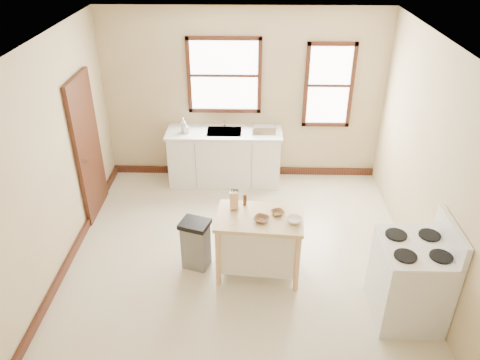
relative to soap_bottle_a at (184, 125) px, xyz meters
name	(u,v)px	position (x,y,z in m)	size (l,w,h in m)	color
floor	(239,267)	(0.94, -2.15, -1.04)	(5.00, 5.00, 0.00)	#C2B99A
ceiling	(239,50)	(0.94, -2.15, 1.76)	(5.00, 5.00, 0.00)	white
wall_back	(243,97)	(0.94, 0.35, 0.36)	(4.50, 0.04, 2.80)	tan
wall_left	(45,170)	(-1.31, -2.15, 0.36)	(0.04, 5.00, 2.80)	tan
wall_right	(437,175)	(3.19, -2.15, 0.36)	(0.04, 5.00, 2.80)	tan
window_main	(224,76)	(0.64, 0.33, 0.71)	(1.17, 0.06, 1.22)	#34150E
window_side	(329,86)	(2.29, 0.33, 0.56)	(0.77, 0.06, 1.37)	#34150E
door_left	(88,148)	(-1.27, -0.85, 0.01)	(0.06, 0.90, 2.10)	#34150E
baseboard_back	(243,170)	(0.94, 0.32, -0.98)	(4.50, 0.04, 0.12)	#34150E
baseboard_left	(69,260)	(-1.28, -2.15, -0.98)	(0.04, 5.00, 0.12)	#34150E
sink_counter	(225,157)	(0.64, 0.05, -0.58)	(1.86, 0.62, 0.92)	silver
faucet	(225,121)	(0.64, 0.23, -0.01)	(0.03, 0.03, 0.22)	silver
soap_bottle_a	(184,125)	(0.00, 0.00, 0.00)	(0.09, 0.10, 0.24)	#B2B2B2
soap_bottle_b	(186,128)	(0.04, -0.03, -0.03)	(0.08, 0.08, 0.18)	#B2B2B2
dish_rack	(264,130)	(1.28, 0.03, -0.07)	(0.39, 0.29, 0.10)	silver
kitchen_island	(259,245)	(1.18, -2.24, -0.62)	(1.04, 0.66, 0.85)	#DBBB81
knife_block	(234,201)	(0.87, -2.06, -0.09)	(0.10, 0.10, 0.20)	#D9BC72
pepper_grinder	(245,200)	(1.00, -1.98, -0.12)	(0.04, 0.04, 0.15)	#402411
bowl_a	(261,219)	(1.20, -2.32, -0.17)	(0.18, 0.18, 0.04)	brown
bowl_b	(278,213)	(1.40, -2.18, -0.17)	(0.16, 0.16, 0.04)	brown
bowl_c	(294,220)	(1.58, -2.34, -0.16)	(0.19, 0.19, 0.06)	white
trash_bin	(196,244)	(0.39, -2.13, -0.70)	(0.35, 0.29, 0.68)	slate
gas_stove	(412,271)	(2.82, -2.91, -0.42)	(0.77, 0.79, 1.24)	silver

